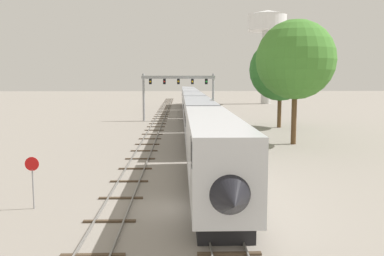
# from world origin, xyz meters

# --- Properties ---
(ground_plane) EXTENTS (400.00, 400.00, 0.00)m
(ground_plane) POSITION_xyz_m (0.00, 0.00, 0.00)
(ground_plane) COLOR gray
(track_main) EXTENTS (2.60, 200.00, 0.16)m
(track_main) POSITION_xyz_m (2.00, 60.00, 0.07)
(track_main) COLOR slate
(track_main) RESTS_ON ground
(track_near) EXTENTS (2.60, 160.00, 0.16)m
(track_near) POSITION_xyz_m (-3.50, 40.00, 0.07)
(track_near) COLOR slate
(track_near) RESTS_ON ground
(passenger_train) EXTENTS (3.04, 96.23, 4.80)m
(passenger_train) POSITION_xyz_m (2.00, 41.67, 2.61)
(passenger_train) COLOR silver
(passenger_train) RESTS_ON ground
(signal_gantry) EXTENTS (12.10, 0.49, 7.80)m
(signal_gantry) POSITION_xyz_m (-0.25, 46.72, 5.74)
(signal_gantry) COLOR #999BA0
(signal_gantry) RESTS_ON ground
(water_tower) EXTENTS (10.49, 10.49, 25.10)m
(water_tower) POSITION_xyz_m (23.52, 91.57, 20.06)
(water_tower) COLOR beige
(water_tower) RESTS_ON ground
(stop_sign) EXTENTS (0.76, 0.08, 2.88)m
(stop_sign) POSITION_xyz_m (-8.00, 0.27, 1.87)
(stop_sign) COLOR gray
(stop_sign) RESTS_ON ground
(trackside_tree_left) EXTENTS (8.40, 8.40, 13.22)m
(trackside_tree_left) POSITION_xyz_m (12.23, 21.99, 9.00)
(trackside_tree_left) COLOR brown
(trackside_tree_left) RESTS_ON ground
(trackside_tree_mid) EXTENTS (8.79, 8.79, 12.64)m
(trackside_tree_mid) POSITION_xyz_m (14.25, 37.00, 8.23)
(trackside_tree_mid) COLOR brown
(trackside_tree_mid) RESTS_ON ground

